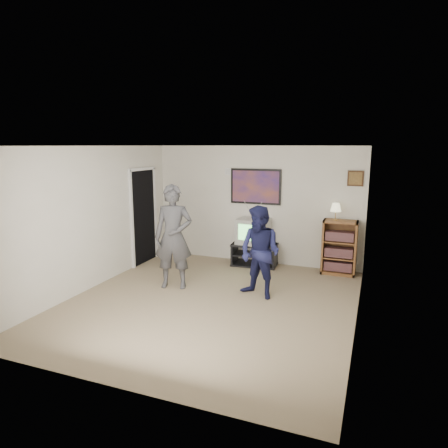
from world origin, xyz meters
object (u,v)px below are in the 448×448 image
Objects in this scene: media_stand at (255,254)px; bookshelf at (339,247)px; person_tall at (173,237)px; crt_television at (253,231)px; person_short at (260,252)px.

bookshelf reaches higher than media_stand.
person_tall reaches higher than media_stand.
crt_television is 2.02m from person_tall.
person_tall is 1.19× the size of person_short.
media_stand is at bearing 3.96° from crt_television.
media_stand is 2.14m from person_tall.
crt_television is 1.76m from bookshelf.
bookshelf is at bearing 77.35° from person_short.
media_stand is 0.53× the size of person_tall.
person_short is at bearing -65.69° from crt_television.
person_tall is (-2.68, -1.84, 0.39)m from bookshelf.
bookshelf is at bearing -2.72° from media_stand.
bookshelf is 0.69× the size of person_short.
crt_television is at bearing -178.37° from bookshelf.
media_stand is 1.89m from person_short.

